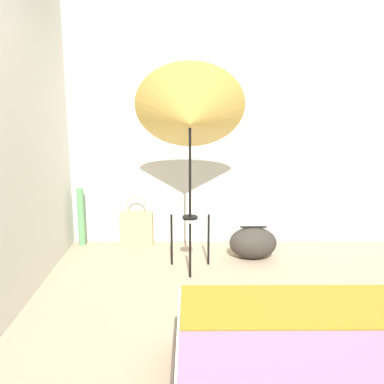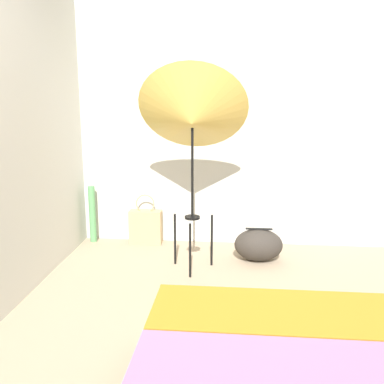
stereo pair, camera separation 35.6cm
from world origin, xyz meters
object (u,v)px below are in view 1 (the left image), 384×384
at_px(duffel_bag, 253,243).
at_px(paper_roll, 81,217).
at_px(tote_bag, 137,228).
at_px(photo_umbrella, 190,116).

height_order(duffel_bag, paper_roll, paper_roll).
distance_m(tote_bag, duffel_bag, 1.17).
bearing_deg(tote_bag, duffel_bag, -18.48).
height_order(photo_umbrella, duffel_bag, photo_umbrella).
bearing_deg(paper_roll, tote_bag, -0.72).
bearing_deg(photo_umbrella, tote_bag, 130.58).
xyz_separation_m(duffel_bag, paper_roll, (-1.66, 0.38, 0.14)).
bearing_deg(duffel_bag, paper_roll, 167.16).
relative_size(tote_bag, duffel_bag, 1.17).
relative_size(photo_umbrella, paper_roll, 2.99).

